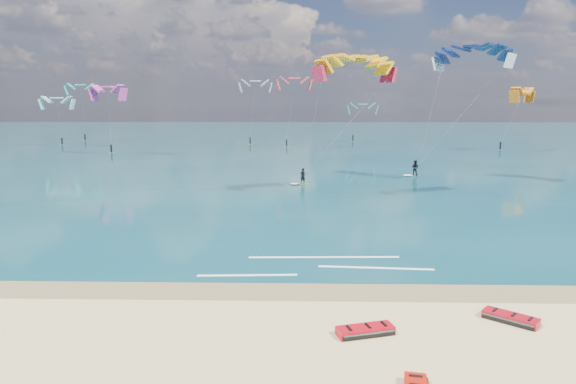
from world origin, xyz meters
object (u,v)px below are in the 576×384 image
(packed_kite_left, at_px, (365,335))
(kitesurfer_main, at_px, (328,118))
(packed_kite_mid, at_px, (510,322))
(kitesurfer_far, at_px, (444,106))

(packed_kite_left, distance_m, kitesurfer_main, 32.19)
(packed_kite_mid, relative_size, kitesurfer_far, 0.14)
(kitesurfer_far, bearing_deg, packed_kite_left, -109.45)
(packed_kite_left, height_order, kitesurfer_main, kitesurfer_main)
(packed_kite_left, relative_size, packed_kite_mid, 1.04)
(packed_kite_left, bearing_deg, kitesurfer_far, 54.83)
(kitesurfer_main, xyz_separation_m, kitesurfer_far, (12.99, 7.50, 1.05))
(packed_kite_mid, distance_m, kitesurfer_main, 31.48)
(packed_kite_mid, bearing_deg, kitesurfer_main, 140.04)
(packed_kite_mid, xyz_separation_m, kitesurfer_main, (-5.66, 30.16, 7.01))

